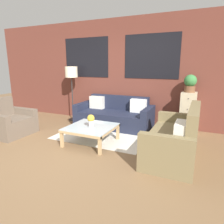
{
  "coord_description": "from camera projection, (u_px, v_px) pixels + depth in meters",
  "views": [
    {
      "loc": [
        2.18,
        -2.75,
        1.58
      ],
      "look_at": [
        0.37,
        1.27,
        0.55
      ],
      "focal_mm": 32.0,
      "sensor_mm": 36.0,
      "label": 1
    }
  ],
  "objects": [
    {
      "name": "rug",
      "position": [
        104.0,
        134.0,
        4.69
      ],
      "size": [
        2.05,
        1.51,
        0.0
      ],
      "color": "silver",
      "rests_on": "ground_plane"
    },
    {
      "name": "drawer_cabinet",
      "position": [
        188.0,
        113.0,
        4.72
      ],
      "size": [
        0.34,
        0.39,
        0.98
      ],
      "color": "#C6B793",
      "rests_on": "ground_plane"
    },
    {
      "name": "flower_vase",
      "position": [
        91.0,
        120.0,
        3.99
      ],
      "size": [
        0.15,
        0.15,
        0.26
      ],
      "color": "silver",
      "rests_on": "coffee_table"
    },
    {
      "name": "potted_plant",
      "position": [
        190.0,
        83.0,
        4.56
      ],
      "size": [
        0.28,
        0.28,
        0.4
      ],
      "color": "brown",
      "rests_on": "drawer_cabinet"
    },
    {
      "name": "coffee_table",
      "position": [
        91.0,
        129.0,
        4.1
      ],
      "size": [
        0.92,
        0.92,
        0.36
      ],
      "color": "silver",
      "rests_on": "ground_plane"
    },
    {
      "name": "wall_back_brick",
      "position": [
        117.0,
        72.0,
        5.52
      ],
      "size": [
        8.4,
        0.09,
        2.8
      ],
      "color": "brown",
      "rests_on": "ground_plane"
    },
    {
      "name": "armchair_corner",
      "position": [
        10.0,
        123.0,
        4.65
      ],
      "size": [
        0.8,
        0.89,
        0.84
      ],
      "color": "#6B5B4C",
      "rests_on": "ground_plane"
    },
    {
      "name": "ground_plane",
      "position": [
        65.0,
        154.0,
        3.67
      ],
      "size": [
        16.0,
        16.0,
        0.0
      ],
      "primitive_type": "plane",
      "color": "brown"
    },
    {
      "name": "couch_dark",
      "position": [
        114.0,
        116.0,
        5.28
      ],
      "size": [
        1.98,
        0.88,
        0.78
      ],
      "color": "#1E2338",
      "rests_on": "ground_plane"
    },
    {
      "name": "settee_vintage",
      "position": [
        175.0,
        140.0,
        3.5
      ],
      "size": [
        0.8,
        1.63,
        0.92
      ],
      "color": "olive",
      "rests_on": "ground_plane"
    },
    {
      "name": "floor_lamp",
      "position": [
        71.0,
        75.0,
        5.67
      ],
      "size": [
        0.35,
        0.35,
        1.55
      ],
      "color": "#2D2D2D",
      "rests_on": "ground_plane"
    }
  ]
}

